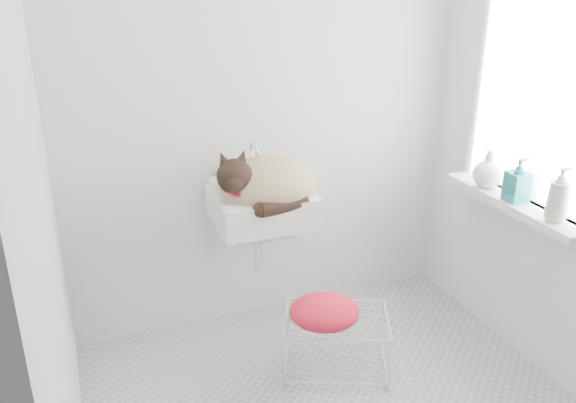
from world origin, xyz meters
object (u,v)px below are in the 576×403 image
object	(u,v)px
bottle_c	(486,186)
bottle_b	(515,201)
cat	(265,185)
sink	(262,192)
wire_rack	(336,343)
bottle_a	(554,221)

from	to	relation	value
bottle_c	bottle_b	bearing A→B (deg)	-90.00
cat	bottle_c	bearing A→B (deg)	-9.15
sink	cat	distance (m)	0.05
sink	bottle_b	distance (m)	1.24
sink	bottle_b	world-z (taller)	bottle_b
wire_rack	bottle_a	size ratio (longest dim) A/B	2.34
wire_rack	bottle_c	distance (m)	1.12
cat	bottle_b	xyz separation A→B (m)	(1.10, -0.54, -0.04)
sink	bottle_c	bearing A→B (deg)	-16.98
sink	wire_rack	world-z (taller)	sink
sink	bottle_c	distance (m)	1.16
cat	wire_rack	xyz separation A→B (m)	(0.23, -0.39, -0.74)
sink	bottle_b	xyz separation A→B (m)	(1.11, -0.56, 0.00)
wire_rack	sink	bearing A→B (deg)	120.55
sink	bottle_c	size ratio (longest dim) A/B	2.58
bottle_c	sink	bearing A→B (deg)	163.02
bottle_b	cat	bearing A→B (deg)	154.00
sink	bottle_b	bearing A→B (deg)	-26.56
cat	bottle_c	size ratio (longest dim) A/B	2.79
wire_rack	bottle_c	xyz separation A→B (m)	(0.87, 0.07, 0.70)
sink	bottle_a	distance (m)	1.38
bottle_a	bottle_b	bearing A→B (deg)	90.00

